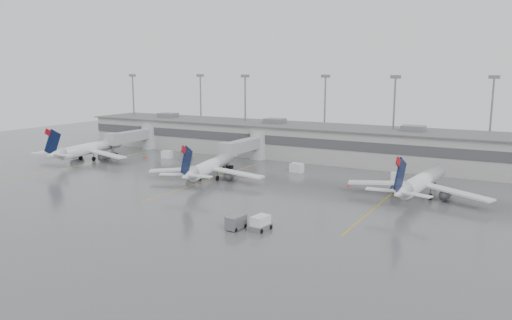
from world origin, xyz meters
The scene contains 18 objects.
ground centered at (0.00, 0.00, 0.00)m, with size 260.00×260.00×0.00m, color #565659.
terminal centered at (-0.01, 57.98, 4.17)m, with size 152.00×17.00×9.45m.
light_masts centered at (0.00, 63.75, 12.03)m, with size 142.40×8.00×20.60m.
jet_bridge_left centered at (-55.50, 45.72, 3.87)m, with size 4.00×17.20×7.00m.
jet_bridge_right centered at (-20.50, 45.72, 3.87)m, with size 4.00×17.20×7.00m.
stand_markings centered at (0.00, 24.00, 0.01)m, with size 105.25×40.00×0.01m.
jet_far_left centered at (-56.09, 28.44, 2.85)m, with size 25.00×28.20×9.16m.
jet_mid_left centered at (-17.50, 24.38, 2.72)m, with size 23.48×26.62×8.74m.
jet_mid_right centered at (22.37, 30.18, 2.78)m, with size 24.53×27.60×8.93m.
baggage_tug centered at (6.98, 0.90, 0.79)m, with size 2.35×3.35×2.04m.
baggage_cart centered at (3.78, -0.30, 1.00)m, with size 2.00×3.14×1.91m.
gse_uld_a centered at (-41.23, 40.21, 0.90)m, with size 2.55×1.70×1.81m, color white.
gse_uld_b centered at (-5.34, 39.80, 0.96)m, with size 2.70×1.80×1.92m, color white.
gse_uld_c centered at (15.72, 41.46, 0.83)m, with size 2.34×1.56×1.66m, color white.
gse_loader centered at (-35.19, 40.18, 1.06)m, with size 2.12×3.39×2.12m, color slate.
cone_a centered at (-45.13, 36.54, 0.39)m, with size 0.49×0.49×0.78m, color red.
cone_b centered at (-12.70, 29.78, 0.34)m, with size 0.42×0.42×0.67m, color red.
cone_c centered at (8.98, 31.87, 0.37)m, with size 0.47×0.47×0.74m, color red.
Camera 1 is at (38.35, -56.65, 21.47)m, focal length 35.00 mm.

